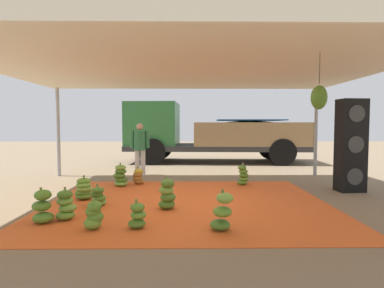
{
  "coord_description": "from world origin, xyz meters",
  "views": [
    {
      "loc": [
        -0.0,
        -5.99,
        1.5
      ],
      "look_at": [
        0.09,
        1.22,
        1.06
      ],
      "focal_mm": 29.51,
      "sensor_mm": 36.0,
      "label": 1
    }
  ],
  "objects_px": {
    "banana_bunch_0": "(66,206)",
    "banana_bunch_2": "(121,176)",
    "banana_bunch_5": "(94,215)",
    "banana_bunch_9": "(138,177)",
    "banana_bunch_7": "(243,176)",
    "banana_bunch_1": "(84,189)",
    "banana_bunch_3": "(138,216)",
    "banana_bunch_4": "(222,213)",
    "banana_bunch_6": "(98,197)",
    "banana_bunch_10": "(43,208)",
    "cargo_truck_main": "(208,133)",
    "banana_bunch_8": "(167,195)",
    "speaker_stack": "(351,146)",
    "worker_0": "(140,145)"
  },
  "relations": [
    {
      "from": "banana_bunch_0",
      "to": "banana_bunch_2",
      "type": "xyz_separation_m",
      "value": [
        0.29,
        2.71,
        0.03
      ]
    },
    {
      "from": "banana_bunch_0",
      "to": "banana_bunch_5",
      "type": "relative_size",
      "value": 1.15
    },
    {
      "from": "banana_bunch_9",
      "to": "banana_bunch_7",
      "type": "bearing_deg",
      "value": -3.1
    },
    {
      "from": "banana_bunch_1",
      "to": "banana_bunch_2",
      "type": "distance_m",
      "value": 1.44
    },
    {
      "from": "banana_bunch_7",
      "to": "banana_bunch_3",
      "type": "bearing_deg",
      "value": -122.93
    },
    {
      "from": "banana_bunch_4",
      "to": "banana_bunch_7",
      "type": "relative_size",
      "value": 1.07
    },
    {
      "from": "banana_bunch_4",
      "to": "banana_bunch_6",
      "type": "xyz_separation_m",
      "value": [
        -2.14,
        1.4,
        -0.08
      ]
    },
    {
      "from": "banana_bunch_4",
      "to": "banana_bunch_2",
      "type": "bearing_deg",
      "value": 122.92
    },
    {
      "from": "banana_bunch_10",
      "to": "banana_bunch_2",
      "type": "bearing_deg",
      "value": 78.73
    },
    {
      "from": "banana_bunch_7",
      "to": "cargo_truck_main",
      "type": "relative_size",
      "value": 0.08
    },
    {
      "from": "banana_bunch_0",
      "to": "banana_bunch_8",
      "type": "distance_m",
      "value": 1.67
    },
    {
      "from": "banana_bunch_2",
      "to": "speaker_stack",
      "type": "relative_size",
      "value": 0.28
    },
    {
      "from": "banana_bunch_1",
      "to": "banana_bunch_8",
      "type": "bearing_deg",
      "value": -23.75
    },
    {
      "from": "banana_bunch_2",
      "to": "banana_bunch_4",
      "type": "distance_m",
      "value": 3.91
    },
    {
      "from": "banana_bunch_7",
      "to": "speaker_stack",
      "type": "height_order",
      "value": "speaker_stack"
    },
    {
      "from": "banana_bunch_3",
      "to": "banana_bunch_4",
      "type": "xyz_separation_m",
      "value": [
        1.21,
        -0.14,
        0.08
      ]
    },
    {
      "from": "banana_bunch_8",
      "to": "speaker_stack",
      "type": "distance_m",
      "value": 4.37
    },
    {
      "from": "banana_bunch_7",
      "to": "banana_bunch_8",
      "type": "xyz_separation_m",
      "value": [
        -1.74,
        -2.23,
        0.02
      ]
    },
    {
      "from": "banana_bunch_3",
      "to": "banana_bunch_6",
      "type": "bearing_deg",
      "value": 126.25
    },
    {
      "from": "banana_bunch_0",
      "to": "banana_bunch_9",
      "type": "relative_size",
      "value": 1.17
    },
    {
      "from": "banana_bunch_2",
      "to": "banana_bunch_8",
      "type": "height_order",
      "value": "banana_bunch_8"
    },
    {
      "from": "banana_bunch_5",
      "to": "banana_bunch_8",
      "type": "xyz_separation_m",
      "value": [
        0.98,
        1.07,
        0.06
      ]
    },
    {
      "from": "banana_bunch_6",
      "to": "banana_bunch_9",
      "type": "bearing_deg",
      "value": 79.37
    },
    {
      "from": "banana_bunch_10",
      "to": "banana_bunch_0",
      "type": "bearing_deg",
      "value": 30.48
    },
    {
      "from": "speaker_stack",
      "to": "banana_bunch_8",
      "type": "bearing_deg",
      "value": -159.77
    },
    {
      "from": "worker_0",
      "to": "banana_bunch_1",
      "type": "bearing_deg",
      "value": -102.23
    },
    {
      "from": "banana_bunch_2",
      "to": "banana_bunch_0",
      "type": "bearing_deg",
      "value": -96.05
    },
    {
      "from": "banana_bunch_10",
      "to": "speaker_stack",
      "type": "xyz_separation_m",
      "value": [
        5.88,
        2.25,
        0.8
      ]
    },
    {
      "from": "banana_bunch_0",
      "to": "banana_bunch_6",
      "type": "relative_size",
      "value": 1.25
    },
    {
      "from": "banana_bunch_2",
      "to": "banana_bunch_9",
      "type": "relative_size",
      "value": 1.3
    },
    {
      "from": "banana_bunch_1",
      "to": "banana_bunch_4",
      "type": "height_order",
      "value": "banana_bunch_4"
    },
    {
      "from": "banana_bunch_2",
      "to": "speaker_stack",
      "type": "distance_m",
      "value": 5.4
    },
    {
      "from": "banana_bunch_6",
      "to": "banana_bunch_1",
      "type": "bearing_deg",
      "value": 129.95
    },
    {
      "from": "banana_bunch_0",
      "to": "speaker_stack",
      "type": "bearing_deg",
      "value": 20.38
    },
    {
      "from": "banana_bunch_10",
      "to": "cargo_truck_main",
      "type": "bearing_deg",
      "value": 69.45
    },
    {
      "from": "banana_bunch_3",
      "to": "speaker_stack",
      "type": "relative_size",
      "value": 0.2
    },
    {
      "from": "banana_bunch_3",
      "to": "worker_0",
      "type": "distance_m",
      "value": 4.96
    },
    {
      "from": "worker_0",
      "to": "banana_bunch_2",
      "type": "bearing_deg",
      "value": -97.34
    },
    {
      "from": "banana_bunch_0",
      "to": "banana_bunch_5",
      "type": "height_order",
      "value": "banana_bunch_0"
    },
    {
      "from": "banana_bunch_9",
      "to": "speaker_stack",
      "type": "height_order",
      "value": "speaker_stack"
    },
    {
      "from": "banana_bunch_8",
      "to": "speaker_stack",
      "type": "height_order",
      "value": "speaker_stack"
    },
    {
      "from": "banana_bunch_10",
      "to": "banana_bunch_6",
      "type": "bearing_deg",
      "value": 60.68
    },
    {
      "from": "cargo_truck_main",
      "to": "banana_bunch_1",
      "type": "bearing_deg",
      "value": -113.87
    },
    {
      "from": "speaker_stack",
      "to": "banana_bunch_6",
      "type": "bearing_deg",
      "value": -166.82
    },
    {
      "from": "cargo_truck_main",
      "to": "worker_0",
      "type": "xyz_separation_m",
      "value": [
        -2.22,
        -3.45,
        -0.28
      ]
    },
    {
      "from": "banana_bunch_0",
      "to": "banana_bunch_3",
      "type": "bearing_deg",
      "value": -19.67
    },
    {
      "from": "banana_bunch_3",
      "to": "banana_bunch_2",
      "type": "bearing_deg",
      "value": 106.19
    },
    {
      "from": "banana_bunch_3",
      "to": "speaker_stack",
      "type": "distance_m",
      "value": 5.13
    },
    {
      "from": "banana_bunch_6",
      "to": "banana_bunch_7",
      "type": "xyz_separation_m",
      "value": [
        3.03,
        1.99,
        0.06
      ]
    },
    {
      "from": "banana_bunch_2",
      "to": "cargo_truck_main",
      "type": "distance_m",
      "value": 5.79
    }
  ]
}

